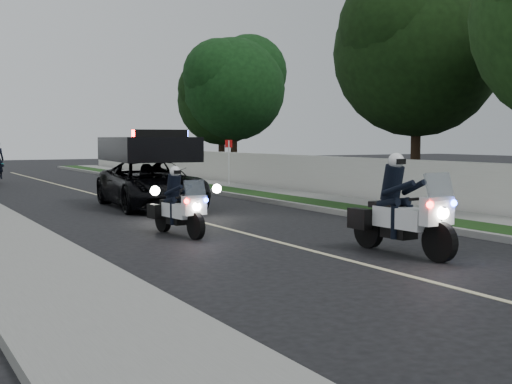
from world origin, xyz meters
TOP-DOWN VIEW (x-y plane):
  - ground at (0.00, 0.00)m, footprint 120.00×120.00m
  - curb_right at (4.10, 10.00)m, footprint 0.20×60.00m
  - grass_verge at (4.80, 10.00)m, footprint 1.20×60.00m
  - sidewalk_right at (6.10, 10.00)m, footprint 1.40×60.00m
  - property_wall at (7.10, 10.00)m, footprint 0.22×60.00m
  - curb_left at (-4.10, 10.00)m, footprint 0.20×60.00m
  - lane_marking at (0.00, 10.00)m, footprint 0.12×50.00m
  - police_moto_left at (-1.45, 4.32)m, footprint 0.83×1.88m
  - police_moto_right at (1.23, 0.01)m, footprint 0.91×2.28m
  - police_suv at (0.12, 10.26)m, footprint 2.84×5.48m
  - sign_post at (6.00, 16.61)m, footprint 0.37×0.37m
  - tree_right_c at (10.19, 9.55)m, footprint 6.22×6.22m
  - tree_right_d at (9.90, 23.73)m, footprint 5.98×5.98m
  - tree_right_e at (9.67, 24.81)m, footprint 6.14×6.14m

SIDE VIEW (x-z plane):
  - ground at x=0.00m, z-range 0.00..0.00m
  - police_moto_left at x=-1.45m, z-range -0.78..0.78m
  - police_moto_right at x=1.23m, z-range -0.95..0.95m
  - police_suv at x=0.12m, z-range -1.29..1.29m
  - sign_post at x=6.00m, z-range -1.07..1.07m
  - tree_right_c at x=10.19m, z-range -5.12..5.12m
  - tree_right_d at x=9.90m, z-range -4.68..4.68m
  - tree_right_e at x=9.67m, z-range -4.09..4.09m
  - lane_marking at x=0.00m, z-range 0.00..0.01m
  - curb_right at x=4.10m, z-range 0.00..0.15m
  - curb_left at x=-4.10m, z-range 0.00..0.15m
  - grass_verge at x=4.80m, z-range 0.00..0.16m
  - sidewalk_right at x=6.10m, z-range 0.00..0.16m
  - property_wall at x=7.10m, z-range 0.00..1.50m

